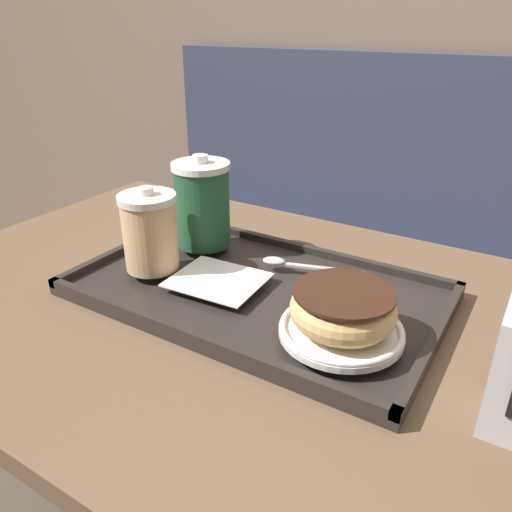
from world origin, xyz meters
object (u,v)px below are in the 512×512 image
Objects in this scene: coffee_cup_rear at (202,204)px; spoon at (289,263)px; coffee_cup_front at (150,231)px; donut_chocolate_glazed at (343,308)px.

coffee_cup_rear reaches higher than spoon.
coffee_cup_front is 0.21m from spoon.
coffee_cup_front is 0.84× the size of coffee_cup_rear.
spoon is (-0.14, 0.13, -0.03)m from donut_chocolate_glazed.
coffee_cup_rear is 1.20× the size of donut_chocolate_glazed.
donut_chocolate_glazed is 0.19m from spoon.
coffee_cup_rear is at bearing 156.86° from donut_chocolate_glazed.
coffee_cup_front reaches higher than donut_chocolate_glazed.
donut_chocolate_glazed reaches higher than spoon.
coffee_cup_rear is 0.17m from spoon.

